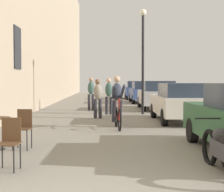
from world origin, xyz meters
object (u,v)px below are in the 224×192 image
Objects in this scene: pedestrian_mid at (109,94)px; parked_car_fourth at (143,92)px; pedestrian_far at (91,92)px; parked_car_third at (157,95)px; cyclist_on_bicycle at (117,103)px; pedestrian_near at (98,96)px; parked_car_second at (179,102)px; cafe_chair_mid_toward_street at (23,126)px; street_lamp at (143,48)px; parked_car_fifth at (136,90)px; cafe_chair_near_toward_street at (9,140)px.

parked_car_fourth is (2.63, 8.72, -0.15)m from pedestrian_mid.
pedestrian_far is 3.63m from parked_car_third.
cyclist_on_bicycle reaches higher than pedestrian_near.
parked_car_second is 5.86m from parked_car_third.
cafe_chair_mid_toward_street is 0.55× the size of pedestrian_near.
parked_car_fifth is (1.04, 14.25, -2.29)m from street_lamp.
cafe_chair_near_toward_street is at bearing -100.47° from parked_car_fifth.
parked_car_fifth is (4.53, 24.50, 0.30)m from cafe_chair_near_toward_street.
cafe_chair_mid_toward_street is 10.59m from pedestrian_far.
pedestrian_mid is (0.49, 1.79, 0.03)m from pedestrian_near.
cafe_chair_mid_toward_street is 7.01m from parked_car_second.
parked_car_fourth is at bearing 79.81° from cyclist_on_bicycle.
cafe_chair_near_toward_street is 1.88m from cafe_chair_mid_toward_street.
parked_car_fourth is 5.60m from parked_car_fifth.
cyclist_on_bicycle reaches higher than cafe_chair_near_toward_street.
parked_car_fourth is at bearing 83.16° from street_lamp.
cafe_chair_mid_toward_street is 23.11m from parked_car_fifth.
parked_car_second is at bearing -90.05° from parked_car_fourth.
cyclist_on_bicycle is 0.42× the size of parked_car_second.
cafe_chair_mid_toward_street is 0.53× the size of pedestrian_mid.
pedestrian_mid is (-0.19, 4.86, 0.14)m from cyclist_on_bicycle.
cafe_chair_near_toward_street is at bearing -111.43° from cyclist_on_bicycle.
pedestrian_mid is 2.39m from pedestrian_far.
parked_car_fifth is (2.64, 14.33, -0.13)m from pedestrian_mid.
street_lamp is 3.69m from parked_car_third.
pedestrian_far is 12.62m from parked_car_fifth.
cyclist_on_bicycle is 1.04× the size of pedestrian_mid.
parked_car_fifth is at bearing 90.20° from parked_car_third.
cyclist_on_bicycle is at bearing -77.45° from pedestrian_near.
cyclist_on_bicycle reaches higher than parked_car_second.
parked_car_third is at bearing -89.59° from parked_car_fourth.
pedestrian_far is at bearing 98.83° from cyclist_on_bicycle.
pedestrian_near reaches higher than parked_car_fifth.
parked_car_third is (0.05, 5.86, 0.05)m from parked_car_second.
pedestrian_mid is 4.07m from parked_car_second.
pedestrian_far is at bearing 139.53° from street_lamp.
pedestrian_mid is 0.38× the size of parked_car_fifth.
cafe_chair_mid_toward_street is 0.20× the size of parked_car_third.
parked_car_fifth reaches higher than cafe_chair_mid_toward_street.
street_lamp reaches higher than pedestrian_far.
pedestrian_mid is at bearing -106.81° from parked_car_fourth.
cafe_chair_near_toward_street is 0.51× the size of cyclist_on_bicycle.
parked_car_third is 0.99× the size of parked_car_fifth.
pedestrian_far is (-0.41, 4.00, 0.06)m from pedestrian_near.
pedestrian_near is at bearing -84.09° from pedestrian_far.
pedestrian_mid reaches higher than parked_car_second.
pedestrian_near is at bearing -105.38° from pedestrian_mid.
pedestrian_near is 3.56m from street_lamp.
pedestrian_far is 3.92m from street_lamp.
parked_car_second is 0.96× the size of parked_car_fourth.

